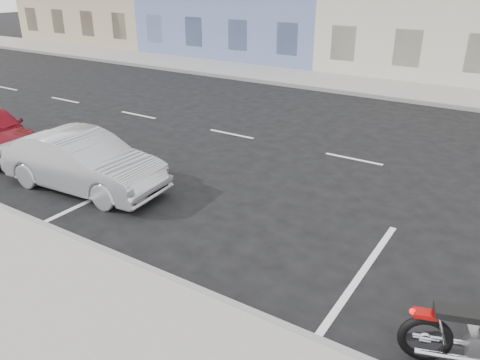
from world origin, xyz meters
name	(u,v)px	position (x,y,z in m)	size (l,w,h in m)	color
ground	(430,175)	(0.00, 0.00, 0.00)	(120.00, 120.00, 0.00)	black
sidewalk_far	(359,85)	(-5.00, 8.70, 0.07)	(80.00, 3.40, 0.15)	gray
curb_near	(68,237)	(-5.00, -7.00, 0.08)	(80.00, 0.12, 0.16)	gray
curb_far	(344,92)	(-5.00, 7.00, 0.08)	(80.00, 0.12, 0.16)	gray
sedan_silver	(83,162)	(-6.57, -5.23, 0.66)	(1.41, 4.03, 1.33)	#ABADB3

